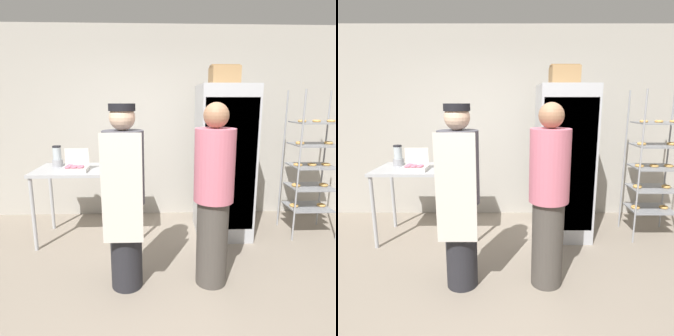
# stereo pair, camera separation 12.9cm
# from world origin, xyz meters

# --- Properties ---
(ground_plane) EXTENTS (14.00, 14.00, 0.00)m
(ground_plane) POSITION_xyz_m (0.00, 0.00, 0.00)
(ground_plane) COLOR gray
(back_wall) EXTENTS (6.40, 0.12, 2.76)m
(back_wall) POSITION_xyz_m (0.00, 2.25, 1.38)
(back_wall) COLOR #ADA89E
(back_wall) RESTS_ON ground_plane
(refrigerator) EXTENTS (0.66, 0.76, 1.91)m
(refrigerator) POSITION_xyz_m (0.67, 1.46, 0.95)
(refrigerator) COLOR #ADAFB5
(refrigerator) RESTS_ON ground_plane
(baking_rack) EXTENTS (0.59, 0.50, 1.85)m
(baking_rack) POSITION_xyz_m (1.80, 1.41, 0.91)
(baking_rack) COLOR #93969B
(baking_rack) RESTS_ON ground_plane
(prep_counter) EXTENTS (1.18, 0.69, 0.91)m
(prep_counter) POSITION_xyz_m (-1.05, 1.35, 0.81)
(prep_counter) COLOR #ADAFB5
(prep_counter) RESTS_ON ground_plane
(donut_box) EXTENTS (0.29, 0.21, 0.26)m
(donut_box) POSITION_xyz_m (-1.13, 1.19, 0.96)
(donut_box) COLOR silver
(donut_box) RESTS_ON prep_counter
(blender_pitcher) EXTENTS (0.13, 0.13, 0.26)m
(blender_pitcher) POSITION_xyz_m (-1.42, 1.48, 1.03)
(blender_pitcher) COLOR #99999E
(blender_pitcher) RESTS_ON prep_counter
(cardboard_storage_box) EXTENTS (0.33, 0.35, 0.23)m
(cardboard_storage_box) POSITION_xyz_m (0.64, 1.47, 2.02)
(cardboard_storage_box) COLOR #937047
(cardboard_storage_box) RESTS_ON refrigerator
(person_baker) EXTENTS (0.36, 0.38, 1.69)m
(person_baker) POSITION_xyz_m (-0.47, 0.30, 0.88)
(person_baker) COLOR #232328
(person_baker) RESTS_ON ground_plane
(person_customer) EXTENTS (0.36, 0.36, 1.70)m
(person_customer) POSITION_xyz_m (0.33, 0.33, 0.87)
(person_customer) COLOR #47423D
(person_customer) RESTS_ON ground_plane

